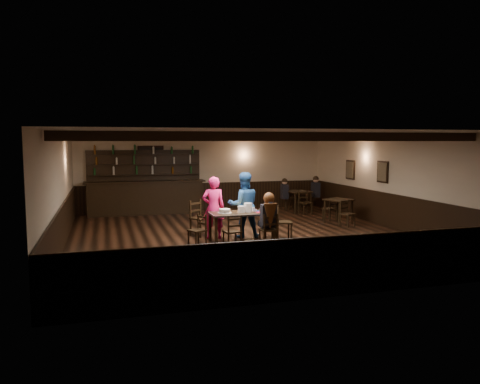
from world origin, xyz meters
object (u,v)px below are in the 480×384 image
object	(u,v)px
dining_table	(242,216)
man_blue	(244,205)
chair_near_left	(233,229)
cake	(225,211)
bar_counter	(145,193)
chair_near_right	(269,228)
woman_pink	(213,208)

from	to	relation	value
dining_table	man_blue	size ratio (longest dim) A/B	0.93
chair_near_left	cake	xyz separation A→B (m)	(-0.04, 0.66, 0.33)
dining_table	chair_near_left	size ratio (longest dim) A/B	1.98
man_blue	bar_counter	size ratio (longest dim) A/B	0.42
chair_near_right	man_blue	xyz separation A→B (m)	(-0.25, 1.28, 0.38)
chair_near_right	bar_counter	bearing A→B (deg)	111.32
chair_near_right	chair_near_left	bearing A→B (deg)	175.86
dining_table	cake	distance (m)	0.45
chair_near_right	bar_counter	world-z (taller)	bar_counter
dining_table	woman_pink	xyz separation A→B (m)	(-0.57, 0.65, 0.13)
cake	chair_near_left	bearing A→B (deg)	-86.65
chair_near_right	cake	bearing A→B (deg)	141.45
chair_near_left	man_blue	bearing A→B (deg)	63.11
man_blue	cake	world-z (taller)	man_blue
chair_near_right	woman_pink	size ratio (longest dim) A/B	0.50
man_blue	chair_near_left	bearing A→B (deg)	67.59
chair_near_right	man_blue	bearing A→B (deg)	101.27
dining_table	man_blue	bearing A→B (deg)	68.56
chair_near_left	woman_pink	bearing A→B (deg)	97.81
cake	woman_pink	bearing A→B (deg)	102.42
man_blue	bar_counter	distance (m)	5.23
chair_near_left	man_blue	size ratio (longest dim) A/B	0.47
dining_table	chair_near_left	world-z (taller)	chair_near_left
chair_near_right	man_blue	distance (m)	1.36
chair_near_left	man_blue	distance (m)	1.41
woman_pink	man_blue	distance (m)	0.80
cake	bar_counter	bearing A→B (deg)	105.28
woman_pink	cake	distance (m)	0.64
woman_pink	man_blue	size ratio (longest dim) A/B	0.94
bar_counter	man_blue	bearing A→B (deg)	-66.19
man_blue	cake	bearing A→B (deg)	44.69
chair_near_left	bar_counter	xyz separation A→B (m)	(-1.50, 6.00, 0.26)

